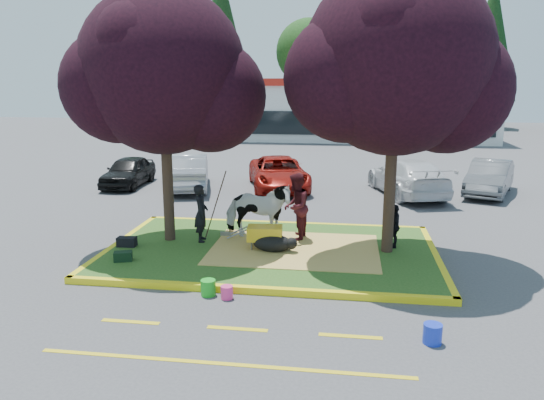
# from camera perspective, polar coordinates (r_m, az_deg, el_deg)

# --- Properties ---
(ground) EXTENTS (90.00, 90.00, 0.00)m
(ground) POSITION_cam_1_polar(r_m,az_deg,el_deg) (13.57, -0.10, -5.82)
(ground) COLOR #424244
(ground) RESTS_ON ground
(median_island) EXTENTS (8.00, 5.00, 0.15)m
(median_island) POSITION_cam_1_polar(r_m,az_deg,el_deg) (13.55, -0.10, -5.52)
(median_island) COLOR #285119
(median_island) RESTS_ON ground
(curb_near) EXTENTS (8.30, 0.16, 0.15)m
(curb_near) POSITION_cam_1_polar(r_m,az_deg,el_deg) (11.16, -2.03, -9.66)
(curb_near) COLOR yellow
(curb_near) RESTS_ON ground
(curb_far) EXTENTS (8.30, 0.16, 0.15)m
(curb_far) POSITION_cam_1_polar(r_m,az_deg,el_deg) (16.00, 1.22, -2.63)
(curb_far) COLOR yellow
(curb_far) RESTS_ON ground
(curb_left) EXTENTS (0.16, 5.30, 0.15)m
(curb_left) POSITION_cam_1_polar(r_m,az_deg,el_deg) (14.67, -16.13, -4.59)
(curb_left) COLOR yellow
(curb_left) RESTS_ON ground
(curb_right) EXTENTS (0.16, 5.30, 0.15)m
(curb_right) POSITION_cam_1_polar(r_m,az_deg,el_deg) (13.61, 17.26, -6.04)
(curb_right) COLOR yellow
(curb_right) RESTS_ON ground
(straw_bedding) EXTENTS (4.20, 3.00, 0.01)m
(straw_bedding) POSITION_cam_1_polar(r_m,az_deg,el_deg) (13.45, 2.44, -5.31)
(straw_bedding) COLOR #E2C35D
(straw_bedding) RESTS_ON median_island
(tree_purple_left) EXTENTS (5.06, 4.20, 6.51)m
(tree_purple_left) POSITION_cam_1_polar(r_m,az_deg,el_deg) (13.90, -11.58, 12.66)
(tree_purple_left) COLOR black
(tree_purple_left) RESTS_ON median_island
(tree_purple_right) EXTENTS (5.30, 4.40, 6.82)m
(tree_purple_right) POSITION_cam_1_polar(r_m,az_deg,el_deg) (12.95, 13.28, 13.47)
(tree_purple_right) COLOR black
(tree_purple_right) RESTS_ON median_island
(fire_lane_stripe_a) EXTENTS (1.10, 0.12, 0.01)m
(fire_lane_stripe_a) POSITION_cam_1_polar(r_m,az_deg,el_deg) (10.31, -14.96, -12.53)
(fire_lane_stripe_a) COLOR yellow
(fire_lane_stripe_a) RESTS_ON ground
(fire_lane_stripe_b) EXTENTS (1.10, 0.12, 0.01)m
(fire_lane_stripe_b) POSITION_cam_1_polar(r_m,az_deg,el_deg) (9.74, -3.75, -13.66)
(fire_lane_stripe_b) COLOR yellow
(fire_lane_stripe_b) RESTS_ON ground
(fire_lane_stripe_c) EXTENTS (1.10, 0.12, 0.01)m
(fire_lane_stripe_c) POSITION_cam_1_polar(r_m,az_deg,el_deg) (9.57, 8.44, -14.30)
(fire_lane_stripe_c) COLOR yellow
(fire_lane_stripe_c) RESTS_ON ground
(fire_lane_long) EXTENTS (6.00, 0.10, 0.01)m
(fire_lane_long) POSITION_cam_1_polar(r_m,az_deg,el_deg) (8.71, -5.44, -17.12)
(fire_lane_long) COLOR yellow
(fire_lane_long) RESTS_ON ground
(retail_building) EXTENTS (20.40, 8.40, 4.40)m
(retail_building) POSITION_cam_1_polar(r_m,az_deg,el_deg) (40.76, 8.47, 9.79)
(retail_building) COLOR silver
(retail_building) RESTS_ON ground
(treeline) EXTENTS (46.58, 7.80, 14.63)m
(treeline) POSITION_cam_1_polar(r_m,az_deg,el_deg) (50.45, 7.75, 16.61)
(treeline) COLOR black
(treeline) RESTS_ON ground
(cow) EXTENTS (1.82, 0.84, 1.53)m
(cow) POSITION_cam_1_polar(r_m,az_deg,el_deg) (14.17, -1.54, -1.15)
(cow) COLOR white
(cow) RESTS_ON median_island
(calf) EXTENTS (1.11, 0.82, 0.43)m
(calf) POSITION_cam_1_polar(r_m,az_deg,el_deg) (13.24, 0.07, -4.66)
(calf) COLOR black
(calf) RESTS_ON median_island
(handler) EXTENTS (0.47, 0.62, 1.52)m
(handler) POSITION_cam_1_polar(r_m,az_deg,el_deg) (14.06, -7.63, -1.41)
(handler) COLOR black
(handler) RESTS_ON median_island
(visitor_a) EXTENTS (0.77, 0.94, 1.80)m
(visitor_a) POSITION_cam_1_polar(r_m,az_deg,el_deg) (14.05, 2.58, -0.73)
(visitor_a) COLOR #441319
(visitor_a) RESTS_ON median_island
(visitor_b) EXTENTS (0.33, 0.68, 1.12)m
(visitor_b) POSITION_cam_1_polar(r_m,az_deg,el_deg) (13.83, 13.06, -2.73)
(visitor_b) COLOR black
(visitor_b) RESTS_ON median_island
(wheelbarrow) EXTENTS (1.57, 0.59, 0.59)m
(wheelbarrow) POSITION_cam_1_polar(r_m,az_deg,el_deg) (13.35, -0.74, -3.63)
(wheelbarrow) COLOR black
(wheelbarrow) RESTS_ON median_island
(gear_bag_dark) EXTENTS (0.48, 0.27, 0.24)m
(gear_bag_dark) POSITION_cam_1_polar(r_m,az_deg,el_deg) (14.16, -15.35, -4.35)
(gear_bag_dark) COLOR black
(gear_bag_dark) RESTS_ON median_island
(gear_bag_green) EXTENTS (0.48, 0.37, 0.22)m
(gear_bag_green) POSITION_cam_1_polar(r_m,az_deg,el_deg) (13.08, -15.73, -5.85)
(gear_bag_green) COLOR black
(gear_bag_green) RESTS_ON median_island
(bucket_green) EXTENTS (0.35, 0.35, 0.33)m
(bucket_green) POSITION_cam_1_polar(r_m,az_deg,el_deg) (11.11, -6.88, -9.34)
(bucket_green) COLOR green
(bucket_green) RESTS_ON ground
(bucket_pink) EXTENTS (0.27, 0.27, 0.27)m
(bucket_pink) POSITION_cam_1_polar(r_m,az_deg,el_deg) (10.93, -4.88, -9.87)
(bucket_pink) COLOR #F83782
(bucket_pink) RESTS_ON ground
(bucket_blue) EXTENTS (0.35, 0.35, 0.34)m
(bucket_blue) POSITION_cam_1_polar(r_m,az_deg,el_deg) (9.58, 16.88, -13.60)
(bucket_blue) COLOR #1933CD
(bucket_blue) RESTS_ON ground
(car_black) EXTENTS (1.56, 3.62, 1.22)m
(car_black) POSITION_cam_1_polar(r_m,az_deg,el_deg) (22.83, -15.21, 2.99)
(car_black) COLOR black
(car_black) RESTS_ON ground
(car_silver) EXTENTS (2.55, 4.60, 1.44)m
(car_silver) POSITION_cam_1_polar(r_m,az_deg,el_deg) (21.69, -9.00, 3.08)
(car_silver) COLOR gray
(car_silver) RESTS_ON ground
(car_red) EXTENTS (3.22, 5.03, 1.29)m
(car_red) POSITION_cam_1_polar(r_m,az_deg,el_deg) (21.40, 0.71, 2.90)
(car_red) COLOR maroon
(car_red) RESTS_ON ground
(car_white) EXTENTS (3.19, 5.15, 1.39)m
(car_white) POSITION_cam_1_polar(r_m,az_deg,el_deg) (20.91, 14.38, 2.41)
(car_white) COLOR silver
(car_white) RESTS_ON ground
(car_grey) EXTENTS (2.71, 4.20, 1.31)m
(car_grey) POSITION_cam_1_polar(r_m,az_deg,el_deg) (22.04, 22.36, 2.24)
(car_grey) COLOR #565A5E
(car_grey) RESTS_ON ground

